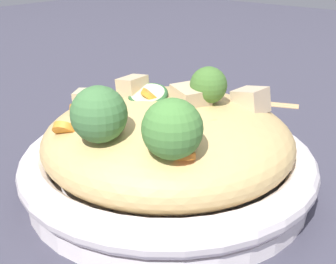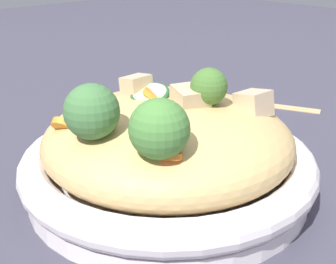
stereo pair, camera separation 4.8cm
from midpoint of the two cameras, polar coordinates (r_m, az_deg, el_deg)
name	(u,v)px [view 2 (the right image)]	position (r m, az deg, el deg)	size (l,w,h in m)	color
ground_plane	(168,190)	(0.51, 2.71, -7.16)	(3.00, 3.00, 0.00)	#3F3D4D
serving_bowl	(168,169)	(0.50, 2.77, -4.56)	(0.31, 0.31, 0.05)	white
noodle_heap	(168,139)	(0.48, 2.85, -0.98)	(0.26, 0.26, 0.08)	tan
broccoli_florets	(141,114)	(0.40, 0.07, 2.10)	(0.12, 0.17, 0.06)	#9ABD78
carrot_coins	(129,115)	(0.45, -1.75, 1.98)	(0.18, 0.21, 0.04)	orange
zucchini_slices	(159,116)	(0.44, 1.97, 1.97)	(0.13, 0.11, 0.03)	beige
chicken_chunks	(183,98)	(0.48, 4.66, 4.17)	(0.18, 0.13, 0.04)	#C5B88E
chopsticks_pair	(257,103)	(0.79, 12.59, 3.50)	(0.19, 0.10, 0.01)	tan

